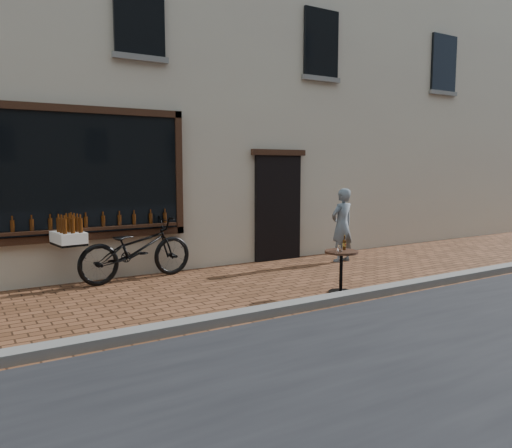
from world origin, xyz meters
TOP-DOWN VIEW (x-y plane):
  - ground at (0.00, 0.00)m, footprint 90.00×90.00m
  - kerb at (0.00, 0.20)m, footprint 90.00×0.25m
  - shop_building at (0.00, 6.50)m, footprint 28.00×6.20m
  - cargo_bicycle at (-1.31, 3.15)m, footprint 2.46×0.99m
  - bistro_table at (1.17, 0.60)m, footprint 0.52×0.52m
  - pedestrian at (2.92, 2.59)m, footprint 0.59×0.42m

SIDE VIEW (x-z plane):
  - ground at x=0.00m, z-range 0.00..0.00m
  - kerb at x=0.00m, z-range 0.00..0.12m
  - bistro_table at x=1.17m, z-range 0.03..0.92m
  - cargo_bicycle at x=-1.31m, z-range -0.03..1.14m
  - pedestrian at x=2.92m, z-range 0.00..1.52m
  - shop_building at x=0.00m, z-range 0.00..10.00m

